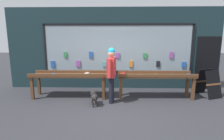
{
  "coord_description": "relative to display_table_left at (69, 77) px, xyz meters",
  "views": [
    {
      "loc": [
        0.16,
        -4.7,
        2.03
      ],
      "look_at": [
        -0.0,
        0.94,
        1.0
      ],
      "focal_mm": 28.0,
      "sensor_mm": 36.0,
      "label": 1
    }
  ],
  "objects": [
    {
      "name": "display_table_left",
      "position": [
        0.0,
        0.0,
        0.0
      ],
      "size": [
        2.6,
        0.75,
        0.89
      ],
      "color": "brown",
      "rests_on": "ground_plane"
    },
    {
      "name": "sandwich_board_sign",
      "position": [
        4.87,
        0.26,
        -0.24
      ],
      "size": [
        0.82,
        0.93,
        0.94
      ],
      "rotation": [
        0.0,
        0.0,
        0.36
      ],
      "color": "black",
      "rests_on": "ground_plane"
    },
    {
      "name": "ground_plane",
      "position": [
        1.49,
        -1.14,
        -0.72
      ],
      "size": [
        40.0,
        40.0,
        0.0
      ],
      "primitive_type": "plane",
      "color": "#2D2D33"
    },
    {
      "name": "small_dog",
      "position": [
        0.96,
        -0.78,
        -0.43
      ],
      "size": [
        0.3,
        0.53,
        0.43
      ],
      "rotation": [
        0.0,
        0.0,
        1.85
      ],
      "color": "black",
      "rests_on": "ground_plane"
    },
    {
      "name": "display_table_right",
      "position": [
        2.97,
        0.0,
        -0.0
      ],
      "size": [
        2.6,
        0.69,
        0.89
      ],
      "color": "brown",
      "rests_on": "ground_plane"
    },
    {
      "name": "person_browsing",
      "position": [
        1.48,
        -0.5,
        0.32
      ],
      "size": [
        0.28,
        0.68,
        1.75
      ],
      "rotation": [
        0.0,
        0.0,
        1.43
      ],
      "color": "black",
      "rests_on": "ground_plane"
    },
    {
      "name": "shopfront_facade",
      "position": [
        1.55,
        1.25,
        0.89
      ],
      "size": [
        8.5,
        0.29,
        3.22
      ],
      "color": "#192D33",
      "rests_on": "ground_plane"
    }
  ]
}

